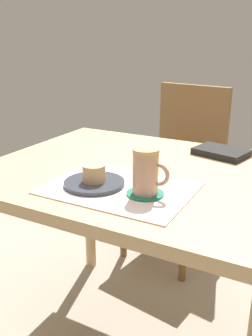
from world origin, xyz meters
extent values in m
cylinder|color=tan|center=(-0.45, 0.34, 0.33)|extent=(0.05, 0.05, 0.67)
cube|color=tan|center=(0.00, 0.00, 0.69)|extent=(1.00, 0.80, 0.04)
cylinder|color=brown|center=(0.01, 0.44, 0.20)|extent=(0.04, 0.04, 0.39)
cylinder|color=brown|center=(-0.34, 0.49, 0.20)|extent=(0.04, 0.04, 0.39)
cylinder|color=brown|center=(0.06, 0.79, 0.20)|extent=(0.04, 0.04, 0.39)
cylinder|color=brown|center=(-0.29, 0.84, 0.20)|extent=(0.04, 0.04, 0.39)
cube|color=brown|center=(-0.14, 0.64, 0.41)|extent=(0.48, 0.48, 0.04)
cube|color=brown|center=(-0.11, 0.84, 0.65)|extent=(0.39, 0.09, 0.45)
cube|color=silver|center=(0.02, -0.18, 0.71)|extent=(0.41, 0.30, 0.00)
cylinder|color=#333842|center=(-0.06, -0.20, 0.71)|extent=(0.17, 0.17, 0.01)
cylinder|color=tan|center=(-0.06, -0.20, 0.74)|extent=(0.07, 0.07, 0.05)
cylinder|color=#196B4C|center=(0.10, -0.19, 0.71)|extent=(0.10, 0.10, 0.00)
cylinder|color=tan|center=(0.10, -0.19, 0.77)|extent=(0.07, 0.07, 0.11)
cylinder|color=tan|center=(0.10, -0.19, 0.83)|extent=(0.07, 0.07, 0.01)
torus|color=tan|center=(0.14, -0.19, 0.77)|extent=(0.06, 0.01, 0.06)
cube|color=black|center=(0.19, 0.27, 0.72)|extent=(0.20, 0.16, 0.02)
camera|label=1|loc=(0.50, -1.03, 1.11)|focal=40.00mm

